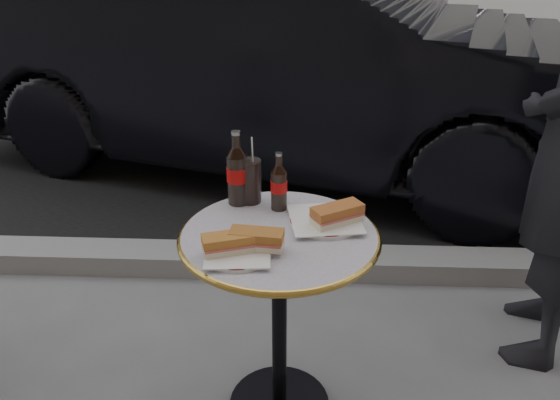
{
  "coord_description": "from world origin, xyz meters",
  "views": [
    {
      "loc": [
        0.07,
        -1.45,
        1.56
      ],
      "look_at": [
        0.0,
        0.05,
        0.82
      ],
      "focal_mm": 35.0,
      "sensor_mm": 36.0,
      "label": 1
    }
  ],
  "objects_px": {
    "cola_bottle_left": "(237,168)",
    "cola_bottle_right": "(279,181)",
    "cola_glass": "(250,181)",
    "plate_left": "(238,254)",
    "bistro_table": "(279,328)",
    "parked_car": "(284,60)",
    "plate_right": "(325,221)"
  },
  "relations": [
    {
      "from": "cola_glass",
      "to": "parked_car",
      "type": "distance_m",
      "value": 2.13
    },
    {
      "from": "plate_left",
      "to": "parked_car",
      "type": "relative_size",
      "value": 0.04
    },
    {
      "from": "plate_right",
      "to": "cola_bottle_left",
      "type": "xyz_separation_m",
      "value": [
        -0.29,
        0.13,
        0.12
      ]
    },
    {
      "from": "cola_glass",
      "to": "parked_car",
      "type": "height_order",
      "value": "parked_car"
    },
    {
      "from": "cola_bottle_left",
      "to": "cola_glass",
      "type": "relative_size",
      "value": 1.67
    },
    {
      "from": "cola_bottle_left",
      "to": "cola_bottle_right",
      "type": "bearing_deg",
      "value": -14.81
    },
    {
      "from": "cola_bottle_right",
      "to": "cola_glass",
      "type": "relative_size",
      "value": 1.3
    },
    {
      "from": "bistro_table",
      "to": "cola_bottle_left",
      "type": "distance_m",
      "value": 0.55
    },
    {
      "from": "plate_right",
      "to": "cola_glass",
      "type": "height_order",
      "value": "cola_glass"
    },
    {
      "from": "cola_bottle_right",
      "to": "cola_glass",
      "type": "xyz_separation_m",
      "value": [
        -0.1,
        0.05,
        -0.02
      ]
    },
    {
      "from": "cola_bottle_right",
      "to": "plate_right",
      "type": "bearing_deg",
      "value": -31.96
    },
    {
      "from": "cola_bottle_left",
      "to": "parked_car",
      "type": "xyz_separation_m",
      "value": [
        0.07,
        2.15,
        -0.09
      ]
    },
    {
      "from": "cola_bottle_right",
      "to": "cola_glass",
      "type": "distance_m",
      "value": 0.11
    },
    {
      "from": "cola_bottle_right",
      "to": "plate_left",
      "type": "bearing_deg",
      "value": -108.95
    },
    {
      "from": "cola_bottle_left",
      "to": "parked_car",
      "type": "bearing_deg",
      "value": 88.18
    },
    {
      "from": "bistro_table",
      "to": "cola_bottle_right",
      "type": "xyz_separation_m",
      "value": [
        -0.01,
        0.16,
        0.47
      ]
    },
    {
      "from": "plate_left",
      "to": "plate_right",
      "type": "relative_size",
      "value": 0.84
    },
    {
      "from": "cola_bottle_left",
      "to": "cola_bottle_right",
      "type": "relative_size",
      "value": 1.29
    },
    {
      "from": "cola_bottle_left",
      "to": "cola_bottle_right",
      "type": "height_order",
      "value": "cola_bottle_left"
    },
    {
      "from": "cola_glass",
      "to": "cola_bottle_right",
      "type": "bearing_deg",
      "value": -26.59
    },
    {
      "from": "plate_right",
      "to": "cola_bottle_left",
      "type": "bearing_deg",
      "value": 155.76
    },
    {
      "from": "cola_bottle_left",
      "to": "parked_car",
      "type": "distance_m",
      "value": 2.15
    },
    {
      "from": "cola_bottle_left",
      "to": "cola_glass",
      "type": "distance_m",
      "value": 0.07
    },
    {
      "from": "bistro_table",
      "to": "parked_car",
      "type": "distance_m",
      "value": 2.38
    },
    {
      "from": "plate_left",
      "to": "cola_bottle_left",
      "type": "relative_size",
      "value": 0.75
    },
    {
      "from": "cola_bottle_left",
      "to": "parked_car",
      "type": "relative_size",
      "value": 0.05
    },
    {
      "from": "plate_right",
      "to": "parked_car",
      "type": "bearing_deg",
      "value": 95.58
    },
    {
      "from": "cola_bottle_left",
      "to": "plate_left",
      "type": "bearing_deg",
      "value": -83.61
    },
    {
      "from": "bistro_table",
      "to": "plate_right",
      "type": "height_order",
      "value": "plate_right"
    },
    {
      "from": "cola_bottle_right",
      "to": "parked_car",
      "type": "distance_m",
      "value": 2.18
    },
    {
      "from": "plate_left",
      "to": "cola_bottle_left",
      "type": "distance_m",
      "value": 0.36
    },
    {
      "from": "bistro_table",
      "to": "plate_left",
      "type": "bearing_deg",
      "value": -129.43
    }
  ]
}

